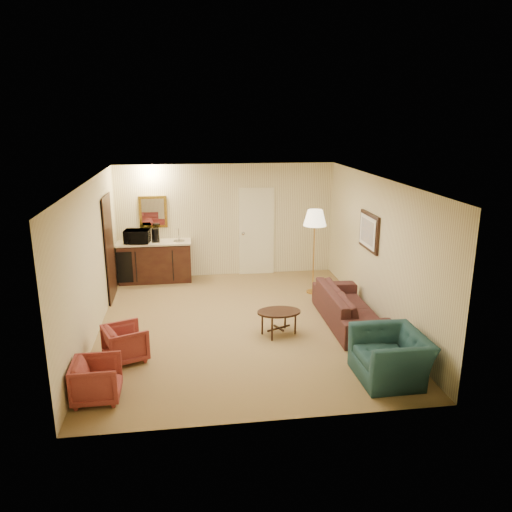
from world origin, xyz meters
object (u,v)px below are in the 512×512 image
at_px(rose_chair_near, 125,341).
at_px(coffee_table, 279,323).
at_px(wetbar_cabinet, 155,261).
at_px(coffee_maker, 155,235).
at_px(floor_lamp, 314,252).
at_px(rose_chair_far, 97,378).
at_px(teal_armchair, 391,349).
at_px(waste_bin, 185,274).
at_px(microwave, 137,235).
at_px(sofa, 350,301).

distance_m(rose_chair_near, coffee_table, 2.57).
distance_m(wetbar_cabinet, coffee_maker, 0.62).
bearing_deg(wetbar_cabinet, floor_lamp, -20.50).
distance_m(rose_chair_near, rose_chair_far, 1.12).
relative_size(teal_armchair, waste_bin, 3.59).
bearing_deg(wetbar_cabinet, microwave, -169.03).
distance_m(coffee_table, waste_bin, 3.54).
height_order(floor_lamp, microwave, floor_lamp).
height_order(wetbar_cabinet, microwave, microwave).
bearing_deg(sofa, rose_chair_far, 116.07).
xyz_separation_m(wetbar_cabinet, teal_armchair, (3.55, -4.92, -0.00)).
relative_size(rose_chair_far, coffee_maker, 2.00).
height_order(rose_chair_near, floor_lamp, floor_lamp).
bearing_deg(rose_chair_near, rose_chair_far, 145.53).
xyz_separation_m(wetbar_cabinet, coffee_table, (2.25, -3.23, -0.25)).
distance_m(floor_lamp, coffee_maker, 3.53).
height_order(rose_chair_near, waste_bin, rose_chair_near).
height_order(sofa, waste_bin, sofa).
bearing_deg(coffee_table, microwave, 129.50).
bearing_deg(sofa, coffee_table, 102.27).
distance_m(rose_chair_far, coffee_maker, 4.98).
xyz_separation_m(wetbar_cabinet, waste_bin, (0.66, -0.07, -0.31)).
height_order(rose_chair_far, microwave, microwave).
distance_m(sofa, microwave, 4.94).
bearing_deg(floor_lamp, teal_armchair, -86.88).
bearing_deg(coffee_maker, sofa, -58.27).
height_order(rose_chair_far, coffee_table, rose_chair_far).
height_order(sofa, coffee_table, sofa).
distance_m(coffee_table, coffee_maker, 3.99).
relative_size(sofa, waste_bin, 7.45).
bearing_deg(rose_chair_far, coffee_maker, -7.42).
relative_size(wetbar_cabinet, waste_bin, 5.60).
bearing_deg(rose_chair_far, sofa, -65.44).
bearing_deg(coffee_table, wetbar_cabinet, 124.85).
distance_m(sofa, waste_bin, 4.12).
bearing_deg(rose_chair_far, wetbar_cabinet, -6.91).
distance_m(rose_chair_near, waste_bin, 3.87).
distance_m(coffee_table, microwave, 4.19).
bearing_deg(sofa, wetbar_cabinet, 51.09).
bearing_deg(coffee_maker, wetbar_cabinet, 130.03).
bearing_deg(rose_chair_near, sofa, -98.71).
distance_m(rose_chair_far, microwave, 4.92).
bearing_deg(coffee_maker, floor_lamp, -39.22).
relative_size(rose_chair_far, coffee_table, 0.83).
relative_size(wetbar_cabinet, coffee_maker, 5.26).
height_order(sofa, coffee_maker, coffee_maker).
xyz_separation_m(teal_armchair, microwave, (-3.91, 4.85, 0.64)).
height_order(wetbar_cabinet, rose_chair_near, wetbar_cabinet).
bearing_deg(sofa, waste_bin, 46.01).
bearing_deg(microwave, coffee_maker, 13.97).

